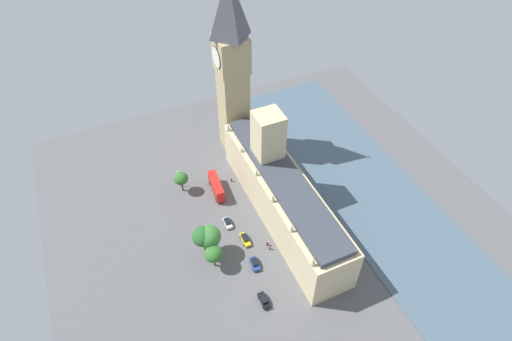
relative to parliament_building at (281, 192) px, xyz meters
The scene contains 17 objects.
ground_plane 9.08m from the parliament_building, 34.49° to the left, with size 129.05×129.05×0.00m, color #565659.
river_thames 30.76m from the parliament_building, behind, with size 31.36×116.14×0.25m, color #475B6B.
parliament_building is the anchor object (origin of this frame).
clock_tower 40.30m from the parliament_building, 88.65° to the right, with size 9.40×9.40×59.97m.
double_decker_bus_corner 21.90m from the parliament_building, 45.91° to the right, with size 3.32×10.66×4.75m.
car_white_kerbside 18.11m from the parliament_building, ahead, with size 2.09×4.12×1.74m.
car_yellow_cab_far_end 16.93m from the parliament_building, 22.63° to the left, with size 1.84×4.77×1.74m.
car_blue_midblock 21.79m from the parliament_building, 44.28° to the left, with size 2.37×4.52×1.74m.
car_black_leading 31.03m from the parliament_building, 55.89° to the left, with size 1.91×4.59×1.74m.
pedestrian_near_tower 15.25m from the parliament_building, 47.94° to the left, with size 0.60×0.68×1.70m.
pedestrian_under_trees 16.26m from the parliament_building, 52.26° to the left, with size 0.61×0.65×1.54m.
pedestrian_by_river_gate 21.14m from the parliament_building, 63.47° to the right, with size 0.69×0.63×1.64m.
plane_tree_opposite_hall 25.87m from the parliament_building, 10.99° to the left, with size 5.92×5.92×10.11m.
plane_tree_trailing 26.48m from the parliament_building, 21.92° to the left, with size 4.95×4.95×7.62m.
plane_tree_slot_10 24.63m from the parliament_building, 12.59° to the left, with size 6.58×6.58×10.09m.
plane_tree_slot_11 31.56m from the parliament_building, 39.79° to the right, with size 4.41×4.41×7.31m.
street_lamp_slot_12 33.30m from the parliament_building, 42.53° to the right, with size 0.56×0.56×6.77m.
Camera 1 is at (37.92, 70.20, 99.31)m, focal length 29.77 mm.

